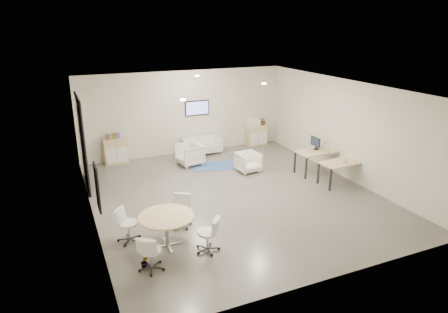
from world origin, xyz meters
name	(u,v)px	position (x,y,z in m)	size (l,w,h in m)	color
room_shell	(234,144)	(0.00, 0.00, 1.60)	(9.60, 10.60, 4.80)	#524F4A
glass_door	(81,140)	(-3.95, 2.51, 1.50)	(0.09, 1.90, 2.85)	black
artwork	(97,188)	(-3.97, -1.60, 1.55)	(0.05, 0.54, 1.04)	black
wall_tv	(197,108)	(0.50, 4.46, 1.75)	(0.98, 0.06, 0.58)	black
ceiling_spots	(216,85)	(-0.20, 0.83, 3.18)	(3.14, 4.14, 0.03)	#FFEAC6
sideboard_left	(116,151)	(-2.73, 4.26, 0.47)	(0.83, 0.43, 0.93)	tan
sideboard_right	(257,135)	(3.04, 4.27, 0.42)	(0.84, 0.41, 0.84)	tan
books	(113,136)	(-2.77, 4.26, 1.04)	(0.48, 0.14, 0.22)	red
printer	(253,122)	(2.86, 4.27, 1.00)	(0.49, 0.41, 0.34)	white
loveseat	(202,146)	(0.53, 4.13, 0.30)	(1.49, 0.77, 0.55)	white
blue_rug	(214,166)	(0.41, 2.57, 0.01)	(1.49, 0.99, 0.01)	#315C96
armchair_left	(190,153)	(-0.32, 3.08, 0.42)	(0.82, 0.77, 0.85)	white
armchair_right	(248,161)	(1.30, 1.61, 0.37)	(0.73, 0.68, 0.75)	white
desk_rear	(318,153)	(3.42, 0.55, 0.71)	(1.53, 0.78, 0.79)	tan
desk_front	(342,164)	(3.51, -0.57, 0.67)	(1.49, 0.83, 0.75)	tan
monitor	(316,143)	(3.38, 0.70, 1.03)	(0.20, 0.50, 0.44)	black
round_table	(166,219)	(-2.59, -1.97, 0.69)	(1.27, 1.27, 0.77)	tan
meeting_chairs	(167,230)	(-2.59, -1.97, 0.41)	(2.35, 2.35, 0.82)	white
plant_cabinet	(263,122)	(3.34, 4.26, 0.97)	(0.29, 0.32, 0.25)	#3F7F3F
plant_floor	(145,265)	(-3.28, -2.64, 0.07)	(0.17, 0.31, 0.14)	#3F7F3F
cup	(345,161)	(3.51, -0.69, 0.81)	(0.13, 0.10, 0.13)	white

